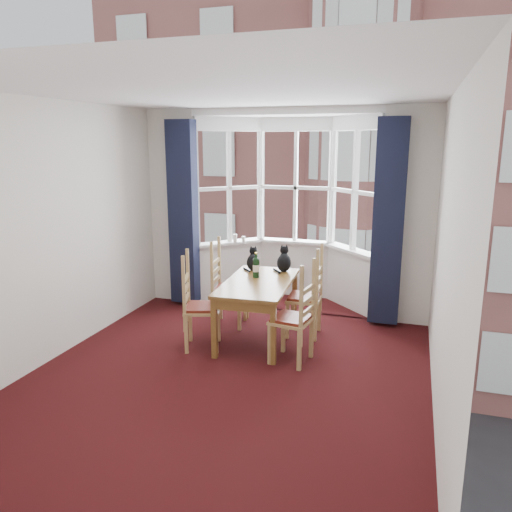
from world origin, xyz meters
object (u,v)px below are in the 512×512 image
at_px(dining_table, 258,288).
at_px(candle_tall, 235,238).
at_px(wine_bottle, 256,267).
at_px(chair_right_near, 299,321).
at_px(chair_left_far, 223,289).
at_px(candle_short, 244,239).
at_px(cat_right, 284,261).
at_px(cat_left, 253,261).
at_px(chair_left_near, 194,309).
at_px(chair_right_far, 311,299).

bearing_deg(dining_table, candle_tall, 119.22).
bearing_deg(wine_bottle, chair_right_near, -43.86).
bearing_deg(chair_left_far, candle_short, 95.57).
distance_m(dining_table, wine_bottle, 0.28).
xyz_separation_m(cat_right, candle_tall, (-1.01, 0.93, 0.07)).
relative_size(cat_left, candle_short, 3.65).
distance_m(chair_left_far, wine_bottle, 0.67).
bearing_deg(chair_left_near, cat_left, 67.18).
height_order(chair_right_near, candle_tall, candle_tall).
bearing_deg(chair_right_near, chair_left_near, 178.05).
relative_size(dining_table, wine_bottle, 4.71).
bearing_deg(chair_right_near, wine_bottle, 136.14).
relative_size(chair_left_near, wine_bottle, 2.95).
xyz_separation_m(cat_left, candle_short, (-0.49, 1.03, 0.07)).
bearing_deg(dining_table, chair_right_far, 27.10).
relative_size(chair_left_near, candle_tall, 7.74).
bearing_deg(chair_right_far, cat_left, 167.21).
xyz_separation_m(chair_left_far, wine_bottle, (0.51, -0.18, 0.39)).
bearing_deg(chair_right_near, chair_left_far, 144.90).
height_order(chair_right_near, wine_bottle, wine_bottle).
xyz_separation_m(chair_right_near, chair_right_far, (-0.03, 0.82, 0.00)).
relative_size(cat_left, candle_tall, 2.67).
height_order(dining_table, chair_left_near, chair_left_near).
distance_m(chair_right_far, candle_short, 1.83).
xyz_separation_m(cat_left, wine_bottle, (0.14, -0.33, 0.02)).
xyz_separation_m(dining_table, chair_left_far, (-0.59, 0.34, -0.17)).
xyz_separation_m(dining_table, cat_left, (-0.22, 0.49, 0.21)).
relative_size(wine_bottle, candle_short, 3.59).
bearing_deg(wine_bottle, chair_left_far, 160.62).
height_order(cat_left, candle_short, cat_left).
bearing_deg(cat_right, chair_right_far, -30.80).
relative_size(dining_table, cat_left, 4.64).
xyz_separation_m(chair_right_near, candle_tall, (-1.45, 2.00, 0.46)).
relative_size(chair_left_near, chair_right_near, 1.00).
height_order(chair_right_near, cat_left, cat_left).
bearing_deg(chair_left_near, cat_right, 52.08).
bearing_deg(cat_right, dining_table, -107.63).
bearing_deg(candle_short, chair_left_near, -87.64).
bearing_deg(chair_left_far, candle_tall, 101.83).
bearing_deg(chair_right_far, chair_left_far, 178.30).
height_order(chair_left_far, candle_short, candle_short).
bearing_deg(candle_tall, cat_left, -58.50).
bearing_deg(chair_left_near, wine_bottle, 49.01).
bearing_deg(candle_short, chair_right_near, -56.79).
relative_size(candle_tall, candle_short, 1.37).
height_order(chair_right_far, candle_tall, candle_tall).
distance_m(chair_left_near, chair_right_near, 1.25).
height_order(dining_table, chair_left_far, chair_left_far).
height_order(dining_table, chair_right_far, chair_right_far).
bearing_deg(wine_bottle, candle_short, 114.87).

